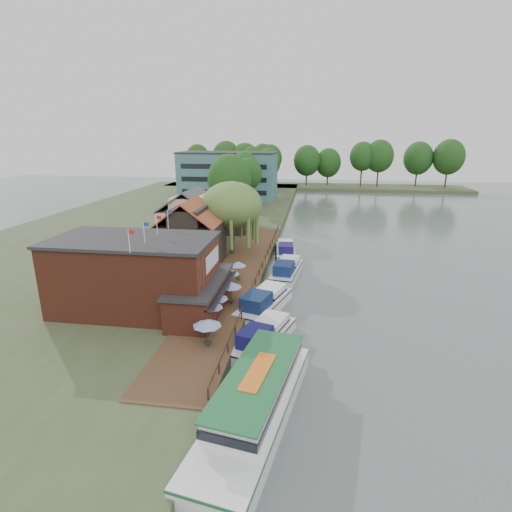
{
  "coord_description": "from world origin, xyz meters",
  "views": [
    {
      "loc": [
        1.01,
        -35.39,
        17.68
      ],
      "look_at": [
        -6.0,
        12.0,
        3.0
      ],
      "focal_mm": 28.0,
      "sensor_mm": 36.0,
      "label": 1
    }
  ],
  "objects_px": {
    "pub": "(154,275)",
    "cottage_a": "(191,232)",
    "umbrella_1": "(212,314)",
    "hotel_block": "(228,175)",
    "umbrella_0": "(208,333)",
    "cruiser_0": "(264,333)",
    "umbrella_4": "(229,279)",
    "cruiser_3": "(286,248)",
    "umbrella_2": "(216,305)",
    "swan": "(232,379)",
    "cruiser_1": "(264,299)",
    "umbrella_5": "(238,271)",
    "cottage_c": "(229,207)",
    "umbrella_3": "(231,293)",
    "cottage_b": "(192,217)",
    "willow": "(232,219)",
    "cruiser_2": "(287,268)",
    "tour_boat": "(254,400)"
  },
  "relations": [
    {
      "from": "cottage_c",
      "to": "umbrella_3",
      "type": "xyz_separation_m",
      "value": [
        7.05,
        -31.74,
        -2.96
      ]
    },
    {
      "from": "hotel_block",
      "to": "umbrella_3",
      "type": "height_order",
      "value": "hotel_block"
    },
    {
      "from": "tour_boat",
      "to": "cruiser_3",
      "type": "bearing_deg",
      "value": 100.92
    },
    {
      "from": "cruiser_2",
      "to": "umbrella_4",
      "type": "bearing_deg",
      "value": -118.75
    },
    {
      "from": "cottage_a",
      "to": "umbrella_4",
      "type": "xyz_separation_m",
      "value": [
        7.02,
        -8.86,
        -2.96
      ]
    },
    {
      "from": "cottage_b",
      "to": "umbrella_0",
      "type": "xyz_separation_m",
      "value": [
        10.89,
        -31.28,
        -2.96
      ]
    },
    {
      "from": "cottage_a",
      "to": "umbrella_5",
      "type": "bearing_deg",
      "value": -38.83
    },
    {
      "from": "umbrella_2",
      "to": "umbrella_4",
      "type": "xyz_separation_m",
      "value": [
        -0.25,
        7.02,
        0.0
      ]
    },
    {
      "from": "cruiser_3",
      "to": "cottage_b",
      "type": "bearing_deg",
      "value": 168.65
    },
    {
      "from": "pub",
      "to": "cruiser_1",
      "type": "relative_size",
      "value": 1.94
    },
    {
      "from": "cottage_c",
      "to": "cruiser_2",
      "type": "bearing_deg",
      "value": -59.11
    },
    {
      "from": "pub",
      "to": "umbrella_5",
      "type": "height_order",
      "value": "pub"
    },
    {
      "from": "umbrella_3",
      "to": "umbrella_4",
      "type": "distance_m",
      "value": 4.02
    },
    {
      "from": "umbrella_4",
      "to": "cottage_a",
      "type": "bearing_deg",
      "value": 128.38
    },
    {
      "from": "umbrella_0",
      "to": "cruiser_0",
      "type": "bearing_deg",
      "value": 31.79
    },
    {
      "from": "cottage_b",
      "to": "umbrella_4",
      "type": "height_order",
      "value": "cottage_b"
    },
    {
      "from": "cruiser_1",
      "to": "umbrella_4",
      "type": "bearing_deg",
      "value": 164.99
    },
    {
      "from": "umbrella_1",
      "to": "cottage_c",
      "type": "bearing_deg",
      "value": 99.78
    },
    {
      "from": "cottage_c",
      "to": "cruiser_3",
      "type": "distance_m",
      "value": 15.78
    },
    {
      "from": "umbrella_2",
      "to": "umbrella_1",
      "type": "bearing_deg",
      "value": -87.51
    },
    {
      "from": "hotel_block",
      "to": "cruiser_2",
      "type": "bearing_deg",
      "value": -70.75
    },
    {
      "from": "cottage_a",
      "to": "cruiser_2",
      "type": "bearing_deg",
      "value": -3.46
    },
    {
      "from": "cottage_b",
      "to": "cruiser_1",
      "type": "height_order",
      "value": "cottage_b"
    },
    {
      "from": "swan",
      "to": "umbrella_5",
      "type": "bearing_deg",
      "value": 99.42
    },
    {
      "from": "cruiser_2",
      "to": "swan",
      "type": "relative_size",
      "value": 22.83
    },
    {
      "from": "hotel_block",
      "to": "cruiser_0",
      "type": "bearing_deg",
      "value": -75.59
    },
    {
      "from": "umbrella_0",
      "to": "umbrella_4",
      "type": "bearing_deg",
      "value": 94.0
    },
    {
      "from": "umbrella_0",
      "to": "swan",
      "type": "xyz_separation_m",
      "value": [
        2.61,
        -3.0,
        -2.07
      ]
    },
    {
      "from": "umbrella_4",
      "to": "cruiser_3",
      "type": "height_order",
      "value": "umbrella_4"
    },
    {
      "from": "umbrella_3",
      "to": "tour_boat",
      "type": "bearing_deg",
      "value": -73.09
    },
    {
      "from": "cottage_a",
      "to": "umbrella_0",
      "type": "distance_m",
      "value": 22.89
    },
    {
      "from": "hotel_block",
      "to": "willow",
      "type": "height_order",
      "value": "hotel_block"
    },
    {
      "from": "cottage_a",
      "to": "willow",
      "type": "distance_m",
      "value": 6.8
    },
    {
      "from": "cruiser_0",
      "to": "pub",
      "type": "bearing_deg",
      "value": 179.19
    },
    {
      "from": "umbrella_1",
      "to": "umbrella_3",
      "type": "height_order",
      "value": "same"
    },
    {
      "from": "cruiser_0",
      "to": "umbrella_2",
      "type": "bearing_deg",
      "value": 167.96
    },
    {
      "from": "cruiser_2",
      "to": "cruiser_3",
      "type": "xyz_separation_m",
      "value": [
        -0.83,
        9.23,
        -0.06
      ]
    },
    {
      "from": "cottage_c",
      "to": "umbrella_3",
      "type": "bearing_deg",
      "value": -77.48
    },
    {
      "from": "pub",
      "to": "umbrella_1",
      "type": "distance_m",
      "value": 7.34
    },
    {
      "from": "cottage_a",
      "to": "willow",
      "type": "xyz_separation_m",
      "value": [
        4.5,
        5.0,
        0.96
      ]
    },
    {
      "from": "umbrella_1",
      "to": "hotel_block",
      "type": "bearing_deg",
      "value": 101.0
    },
    {
      "from": "cruiser_1",
      "to": "tour_boat",
      "type": "xyz_separation_m",
      "value": [
        1.51,
        -16.81,
        0.4
      ]
    },
    {
      "from": "cottage_a",
      "to": "cruiser_0",
      "type": "relative_size",
      "value": 0.88
    },
    {
      "from": "pub",
      "to": "cottage_a",
      "type": "bearing_deg",
      "value": 93.81
    },
    {
      "from": "umbrella_0",
      "to": "tour_boat",
      "type": "distance_m",
      "value": 8.58
    },
    {
      "from": "cottage_b",
      "to": "umbrella_1",
      "type": "bearing_deg",
      "value": -69.59
    },
    {
      "from": "cottage_a",
      "to": "cottage_c",
      "type": "distance_m",
      "value": 19.03
    },
    {
      "from": "tour_boat",
      "to": "umbrella_5",
      "type": "bearing_deg",
      "value": 113.1
    },
    {
      "from": "umbrella_4",
      "to": "cruiser_1",
      "type": "bearing_deg",
      "value": -31.76
    },
    {
      "from": "umbrella_5",
      "to": "cottage_c",
      "type": "bearing_deg",
      "value": 104.5
    }
  ]
}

